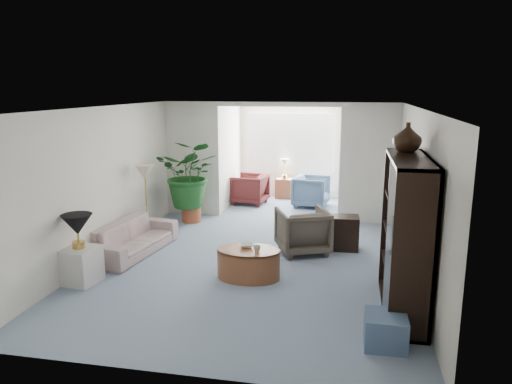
% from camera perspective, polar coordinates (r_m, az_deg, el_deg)
% --- Properties ---
extents(floor, '(6.00, 6.00, 0.00)m').
position_cam_1_polar(floor, '(7.79, -0.86, -8.86)').
color(floor, '#899EB5').
rests_on(floor, ground).
extents(sunroom_floor, '(2.60, 2.60, 0.00)m').
position_cam_1_polar(sunroom_floor, '(11.65, 3.30, -1.68)').
color(sunroom_floor, '#899EB5').
rests_on(sunroom_floor, ground).
extents(back_pier_left, '(1.20, 0.12, 2.50)m').
position_cam_1_polar(back_pier_left, '(10.78, -7.51, 3.86)').
color(back_pier_left, white).
rests_on(back_pier_left, ground).
extents(back_pier_right, '(1.20, 0.12, 2.50)m').
position_cam_1_polar(back_pier_right, '(10.23, 13.15, 3.20)').
color(back_pier_right, white).
rests_on(back_pier_right, ground).
extents(back_header, '(2.60, 0.12, 0.10)m').
position_cam_1_polar(back_header, '(10.22, 2.62, 10.26)').
color(back_header, white).
rests_on(back_header, back_pier_left).
extents(window_pane, '(2.20, 0.02, 1.50)m').
position_cam_1_polar(window_pane, '(12.46, 4.06, 5.76)').
color(window_pane, white).
extents(window_blinds, '(2.20, 0.02, 1.50)m').
position_cam_1_polar(window_blinds, '(12.43, 4.04, 5.75)').
color(window_blinds, white).
extents(framed_picture, '(0.04, 0.50, 0.40)m').
position_cam_1_polar(framed_picture, '(7.16, 18.60, 2.72)').
color(framed_picture, '#C0B399').
extents(sofa, '(0.98, 1.96, 0.55)m').
position_cam_1_polar(sofa, '(8.61, -14.22, -5.23)').
color(sofa, beige).
rests_on(sofa, ground).
extents(end_table, '(0.54, 0.54, 0.53)m').
position_cam_1_polar(end_table, '(7.58, -19.95, -8.09)').
color(end_table, silver).
rests_on(end_table, ground).
extents(table_lamp, '(0.44, 0.44, 0.30)m').
position_cam_1_polar(table_lamp, '(7.40, -20.29, -3.61)').
color(table_lamp, black).
rests_on(table_lamp, end_table).
extents(floor_lamp, '(0.36, 0.36, 0.28)m').
position_cam_1_polar(floor_lamp, '(9.27, -12.93, 2.28)').
color(floor_lamp, beige).
rests_on(floor_lamp, ground).
extents(coffee_table, '(1.16, 1.16, 0.45)m').
position_cam_1_polar(coffee_table, '(7.31, -0.89, -8.41)').
color(coffee_table, brown).
rests_on(coffee_table, ground).
extents(coffee_bowl, '(0.26, 0.26, 0.05)m').
position_cam_1_polar(coffee_bowl, '(7.33, -1.12, -6.28)').
color(coffee_bowl, silver).
rests_on(coffee_bowl, coffee_table).
extents(coffee_cup, '(0.13, 0.13, 0.10)m').
position_cam_1_polar(coffee_cup, '(7.10, 0.12, -6.71)').
color(coffee_cup, beige).
rests_on(coffee_cup, coffee_table).
extents(wingback_chair, '(1.08, 1.09, 0.77)m').
position_cam_1_polar(wingback_chair, '(8.41, 5.51, -4.56)').
color(wingback_chair, '#5A5147').
rests_on(wingback_chair, ground).
extents(side_table_dark, '(0.52, 0.42, 0.60)m').
position_cam_1_polar(side_table_dark, '(8.68, 10.31, -4.73)').
color(side_table_dark, black).
rests_on(side_table_dark, ground).
extents(entertainment_cabinet, '(0.47, 1.78, 1.98)m').
position_cam_1_polar(entertainment_cabinet, '(6.36, 17.17, -4.92)').
color(entertainment_cabinet, black).
rests_on(entertainment_cabinet, ground).
extents(cabinet_urn, '(0.37, 0.37, 0.38)m').
position_cam_1_polar(cabinet_urn, '(6.62, 17.38, 6.17)').
color(cabinet_urn, black).
rests_on(cabinet_urn, entertainment_cabinet).
extents(ottoman, '(0.46, 0.46, 0.36)m').
position_cam_1_polar(ottoman, '(5.74, 14.97, -15.43)').
color(ottoman, slate).
rests_on(ottoman, ground).
extents(plant_pot, '(0.40, 0.40, 0.32)m').
position_cam_1_polar(plant_pot, '(10.39, -7.59, -2.60)').
color(plant_pot, '#A04C2E').
rests_on(plant_pot, ground).
extents(house_plant, '(1.28, 1.11, 1.42)m').
position_cam_1_polar(house_plant, '(10.20, -7.73, 2.13)').
color(house_plant, '#1C521E').
rests_on(house_plant, plant_pot).
extents(sunroom_chair_blue, '(0.90, 0.88, 0.73)m').
position_cam_1_polar(sunroom_chair_blue, '(11.62, 6.52, 0.08)').
color(sunroom_chair_blue, slate).
rests_on(sunroom_chair_blue, ground).
extents(sunroom_chair_maroon, '(0.89, 0.87, 0.72)m').
position_cam_1_polar(sunroom_chair_maroon, '(11.83, -0.73, 0.35)').
color(sunroom_chair_maroon, maroon).
rests_on(sunroom_chair_maroon, ground).
extents(sunroom_table, '(0.46, 0.38, 0.51)m').
position_cam_1_polar(sunroom_table, '(12.45, 3.35, 0.43)').
color(sunroom_table, brown).
rests_on(sunroom_table, ground).
extents(shelf_clutter, '(0.30, 1.20, 1.06)m').
position_cam_1_polar(shelf_clutter, '(6.13, 17.01, -3.11)').
color(shelf_clutter, '#262321').
rests_on(shelf_clutter, entertainment_cabinet).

